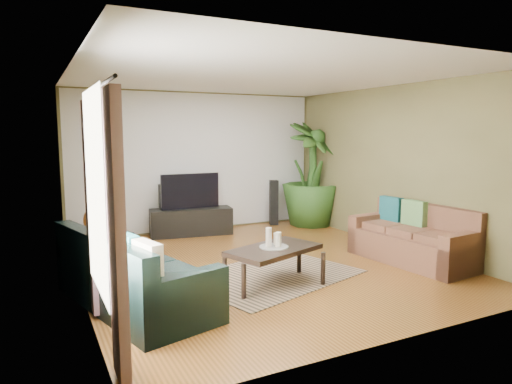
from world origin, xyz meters
TOP-DOWN VIEW (x-y plane):
  - floor at (0.00, 0.00)m, footprint 5.50×5.50m
  - ceiling at (0.00, 0.00)m, footprint 5.50×5.50m
  - wall_back at (0.00, 2.75)m, footprint 5.00×0.00m
  - wall_front at (0.00, -2.75)m, footprint 5.00×0.00m
  - wall_left at (-2.50, 0.00)m, footprint 0.00×5.50m
  - wall_right at (2.50, 0.00)m, footprint 0.00×5.50m
  - backwall_panel at (0.00, 2.74)m, footprint 4.90×0.00m
  - window_pane at (-2.48, -1.60)m, footprint 0.00×1.80m
  - curtain_near at (-2.43, -2.35)m, footprint 0.08×0.35m
  - curtain_far at (-2.43, -0.85)m, footprint 0.08×0.35m
  - curtain_rod at (-2.43, -1.60)m, footprint 0.03×1.90m
  - sofa_left at (-2.00, -0.76)m, footprint 1.49×2.38m
  - sofa_right at (2.05, -0.88)m, footprint 0.99×1.91m
  - area_rug at (-0.12, -0.53)m, footprint 2.58×2.15m
  - coffee_table at (-0.28, -0.87)m, footprint 1.34×1.00m
  - candle_tray at (-0.28, -0.87)m, footprint 0.37×0.37m
  - candle_tall at (-0.34, -0.84)m, footprint 0.08×0.08m
  - candle_mid at (-0.24, -0.91)m, footprint 0.08×0.08m
  - candle_short at (-0.21, -0.81)m, footprint 0.08×0.08m
  - tv_stand at (-0.30, 2.33)m, footprint 1.57×0.69m
  - television at (-0.30, 2.35)m, footprint 1.11×0.06m
  - speaker_left at (-0.76, 2.50)m, footprint 0.19×0.21m
  - speaker_right at (1.57, 2.50)m, footprint 0.22×0.23m
  - potted_plant at (2.25, 2.13)m, footprint 1.57×1.57m
  - plant_pot at (2.25, 2.13)m, footprint 0.40×0.40m
  - pedestal at (-2.08, 2.17)m, footprint 0.39×0.39m
  - vase at (-2.08, 2.17)m, footprint 0.29×0.29m
  - side_table at (-2.25, 0.64)m, footprint 0.54×0.54m

SIDE VIEW (x-z plane):
  - floor at x=0.00m, z-range 0.00..0.00m
  - area_rug at x=-0.12m, z-range 0.00..0.01m
  - plant_pot at x=2.25m, z-range 0.00..0.31m
  - pedestal at x=-2.08m, z-range 0.00..0.32m
  - coffee_table at x=-0.28m, z-range 0.00..0.49m
  - side_table at x=-2.25m, z-range 0.00..0.49m
  - tv_stand at x=-0.30m, z-range 0.00..0.51m
  - sofa_left at x=-2.00m, z-range 0.00..0.85m
  - sofa_right at x=2.05m, z-range 0.00..0.85m
  - vase at x=-2.08m, z-range 0.26..0.67m
  - speaker_right at x=1.57m, z-range 0.00..0.93m
  - speaker_left at x=-0.76m, z-range 0.00..0.96m
  - candle_tray at x=-0.28m, z-range 0.49..0.50m
  - candle_short at x=-0.21m, z-range 0.50..0.65m
  - candle_mid at x=-0.24m, z-range 0.50..0.69m
  - candle_tall at x=-0.34m, z-range 0.50..0.74m
  - television at x=-0.30m, z-range 0.51..1.16m
  - potted_plant at x=2.25m, z-range 0.00..2.14m
  - curtain_near at x=-2.43m, z-range 0.05..2.25m
  - curtain_far at x=-2.43m, z-range 0.05..2.25m
  - wall_left at x=-2.50m, z-range -1.40..4.10m
  - wall_right at x=2.50m, z-range -1.40..4.10m
  - wall_back at x=0.00m, z-range -1.15..3.85m
  - wall_front at x=0.00m, z-range -1.15..3.85m
  - backwall_panel at x=0.00m, z-range -1.10..3.80m
  - window_pane at x=-2.48m, z-range 0.50..2.30m
  - curtain_rod at x=-2.43m, z-range 2.28..2.31m
  - ceiling at x=0.00m, z-range 2.70..2.70m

